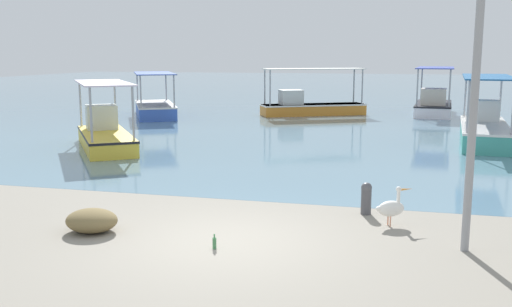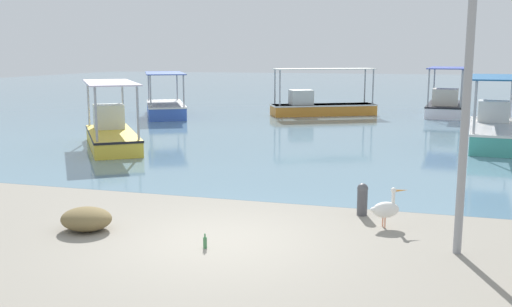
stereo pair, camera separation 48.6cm
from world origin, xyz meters
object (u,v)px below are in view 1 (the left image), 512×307
fishing_boat_far_right (310,105)px  fishing_boat_center (484,127)px  pelican (391,208)px  fishing_boat_near_left (155,107)px  fishing_boat_outer (434,104)px  fishing_boat_near_right (105,133)px  mooring_bollard (366,197)px  lamp_post (476,68)px  net_pile (92,221)px  glass_bottle (214,243)px

fishing_boat_far_right → fishing_boat_center: size_ratio=0.95×
pelican → fishing_boat_far_right: bearing=102.9°
fishing_boat_far_right → fishing_boat_near_left: size_ratio=1.02×
fishing_boat_outer → fishing_boat_near_right: fishing_boat_outer is taller
fishing_boat_far_right → pelican: bearing=-77.1°
fishing_boat_outer → fishing_boat_near_right: size_ratio=1.08×
fishing_boat_center → mooring_bollard: (-3.88, -11.36, -0.23)m
fishing_boat_outer → fishing_boat_near_left: (-15.01, -4.57, -0.09)m
fishing_boat_outer → fishing_boat_center: bearing=-82.7°
fishing_boat_near_left → lamp_post: bearing=-53.2°
net_pile → fishing_boat_far_right: bearing=87.7°
fishing_boat_near_left → net_pile: size_ratio=5.70×
fishing_boat_center → net_pile: fishing_boat_center is taller
fishing_boat_center → glass_bottle: fishing_boat_center is taller
fishing_boat_near_right → mooring_bollard: size_ratio=7.26×
fishing_boat_outer → pelican: bearing=-95.2°
pelican → fishing_boat_center: bearing=74.5°
fishing_boat_near_right → lamp_post: (11.60, -8.58, 2.62)m
fishing_boat_near_left → net_pile: 20.98m
pelican → net_pile: 5.90m
lamp_post → glass_bottle: size_ratio=20.90×
lamp_post → glass_bottle: bearing=-167.3°
mooring_bollard → glass_bottle: 3.83m
fishing_boat_near_left → fishing_boat_center: size_ratio=0.92×
mooring_bollard → fishing_boat_outer: bearing=83.2°
fishing_boat_center → pelican: 12.56m
fishing_boat_center → glass_bottle: (-6.36, -14.26, -0.50)m
mooring_bollard → fishing_boat_center: bearing=71.1°
fishing_boat_center → fishing_boat_outer: bearing=97.3°
pelican → lamp_post: bearing=-43.0°
fishing_boat_outer → net_pile: 25.39m
pelican → net_pile: size_ratio=0.79×
fishing_boat_far_right → fishing_boat_near_right: bearing=-113.0°
fishing_boat_near_left → pelican: fishing_boat_near_left is taller
pelican → lamp_post: 3.31m
fishing_boat_outer → mooring_bollard: fishing_boat_outer is taller
lamp_post → fishing_boat_center: bearing=81.1°
fishing_boat_near_right → fishing_boat_near_left: 10.79m
fishing_boat_near_right → lamp_post: lamp_post is taller
fishing_boat_near_left → glass_bottle: (9.96, -20.01, -0.41)m
pelican → mooring_bollard: pelican is taller
fishing_boat_outer → fishing_boat_near_right: (-12.36, -15.02, -0.05)m
fishing_boat_center → glass_bottle: 15.63m
fishing_boat_outer → glass_bottle: size_ratio=20.34×
pelican → glass_bottle: (-3.01, -2.16, -0.27)m
lamp_post → fishing_boat_near_left: bearing=126.8°
net_pile → fishing_boat_near_left: bearing=110.5°
fishing_boat_far_right → glass_bottle: bearing=-85.7°
pelican → glass_bottle: bearing=-144.3°
fishing_boat_near_right → pelican: fishing_boat_near_right is taller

